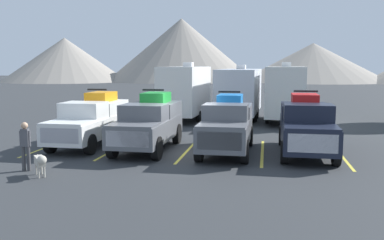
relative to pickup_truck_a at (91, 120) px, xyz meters
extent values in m
plane|color=#2D3033|center=(4.71, -1.12, -1.16)|extent=(240.00, 240.00, 0.00)
cube|color=white|center=(0.00, -0.26, -0.29)|extent=(1.99, 5.67, 0.87)
cube|color=white|center=(-0.02, -2.30, 0.18)|extent=(1.88, 1.60, 0.08)
cube|color=white|center=(-0.01, -0.77, 0.52)|extent=(1.84, 1.49, 0.75)
cube|color=slate|center=(-0.01, -1.36, 0.55)|extent=(1.71, 0.23, 0.55)
cube|color=white|center=(0.01, 1.26, 0.45)|extent=(1.93, 2.62, 0.62)
cube|color=silver|center=(-0.03, -3.06, -0.25)|extent=(1.65, 0.08, 0.61)
cylinder|color=black|center=(0.87, -2.20, -0.73)|extent=(0.29, 0.86, 0.86)
cylinder|color=black|center=(-0.91, -2.18, -0.73)|extent=(0.29, 0.86, 0.86)
cylinder|color=black|center=(0.91, 1.65, -0.73)|extent=(0.29, 0.86, 0.86)
cylinder|color=black|center=(-0.87, 1.67, -0.73)|extent=(0.29, 0.86, 0.86)
cube|color=orange|center=(0.01, 1.26, 0.99)|extent=(1.08, 1.68, 0.45)
cylinder|color=black|center=(0.44, 0.69, 0.99)|extent=(0.18, 0.44, 0.44)
cylinder|color=black|center=(-0.43, 0.69, 0.99)|extent=(0.18, 0.44, 0.44)
cylinder|color=black|center=(0.45, 1.83, 0.99)|extent=(0.18, 0.44, 0.44)
cylinder|color=black|center=(-0.42, 1.84, 0.99)|extent=(0.18, 0.44, 0.44)
cube|color=black|center=(0.01, 0.79, 1.37)|extent=(0.97, 0.09, 0.08)
cube|color=#595B60|center=(2.96, -0.88, -0.26)|extent=(2.04, 5.36, 0.87)
cube|color=#595B60|center=(2.94, -2.80, 0.22)|extent=(1.92, 1.52, 0.08)
cube|color=#595B60|center=(2.96, -1.36, 0.54)|extent=(1.88, 1.41, 0.71)
cube|color=slate|center=(2.95, -1.91, 0.57)|extent=(1.75, 0.22, 0.53)
cube|color=#595B60|center=(2.98, 0.57, 0.50)|extent=(1.97, 2.48, 0.64)
cube|color=silver|center=(2.94, -3.52, -0.21)|extent=(1.69, 0.08, 0.61)
cylinder|color=black|center=(3.86, -2.70, -0.69)|extent=(0.29, 0.94, 0.94)
cylinder|color=black|center=(2.03, -2.68, -0.69)|extent=(0.29, 0.94, 0.94)
cylinder|color=black|center=(3.89, 0.93, -0.69)|extent=(0.29, 0.94, 0.94)
cylinder|color=black|center=(2.07, 0.95, -0.69)|extent=(0.29, 0.94, 0.94)
cube|color=green|center=(2.98, 0.57, 1.04)|extent=(1.11, 1.58, 0.45)
cylinder|color=black|center=(3.42, 0.02, 1.04)|extent=(0.18, 0.44, 0.44)
cylinder|color=black|center=(2.53, 0.03, 1.04)|extent=(0.18, 0.44, 0.44)
cylinder|color=black|center=(3.43, 1.10, 1.04)|extent=(0.18, 0.44, 0.44)
cylinder|color=black|center=(2.54, 1.11, 1.04)|extent=(0.18, 0.44, 0.44)
cube|color=black|center=(2.97, 0.13, 1.42)|extent=(0.99, 0.09, 0.08)
cube|color=#595B60|center=(6.43, -0.93, -0.23)|extent=(1.96, 5.24, 0.95)
cube|color=#595B60|center=(6.41, -2.81, 0.29)|extent=(1.84, 1.48, 0.08)
cube|color=#595B60|center=(6.42, -1.40, 0.61)|extent=(1.80, 1.38, 0.72)
cube|color=slate|center=(6.42, -1.95, 0.64)|extent=(1.68, 0.22, 0.53)
cube|color=#595B60|center=(6.44, 0.48, 0.51)|extent=(1.89, 2.42, 0.52)
cube|color=silver|center=(6.40, -3.51, -0.18)|extent=(1.62, 0.08, 0.67)
cylinder|color=black|center=(7.29, -2.72, -0.71)|extent=(0.29, 0.91, 0.91)
cylinder|color=black|center=(5.53, -2.70, -0.71)|extent=(0.29, 0.91, 0.91)
cylinder|color=black|center=(7.32, 0.83, -0.71)|extent=(0.29, 0.91, 0.91)
cylinder|color=black|center=(5.57, 0.85, -0.71)|extent=(0.29, 0.91, 0.91)
cube|color=blue|center=(6.44, 0.48, 1.00)|extent=(1.06, 1.55, 0.45)
cylinder|color=black|center=(6.87, -0.06, 0.99)|extent=(0.18, 0.44, 0.44)
cylinder|color=black|center=(6.01, -0.05, 0.99)|extent=(0.18, 0.44, 0.44)
cylinder|color=black|center=(6.88, 1.00, 0.99)|extent=(0.18, 0.44, 0.44)
cylinder|color=black|center=(6.02, 1.01, 0.99)|extent=(0.18, 0.44, 0.44)
cube|color=black|center=(6.44, 0.04, 1.37)|extent=(0.95, 0.09, 0.08)
cube|color=black|center=(9.71, -0.58, -0.25)|extent=(2.09, 5.57, 0.96)
cube|color=black|center=(9.69, -2.58, 0.27)|extent=(1.97, 1.57, 0.08)
cube|color=black|center=(9.71, -1.08, 0.61)|extent=(1.93, 1.46, 0.76)
cube|color=slate|center=(9.70, -1.66, 0.65)|extent=(1.79, 0.23, 0.56)
cube|color=black|center=(9.73, 0.92, 0.52)|extent=(2.02, 2.57, 0.58)
cube|color=silver|center=(9.69, -3.32, -0.20)|extent=(1.73, 0.08, 0.67)
cylinder|color=black|center=(10.63, -2.48, -0.73)|extent=(0.29, 0.87, 0.87)
cylinder|color=black|center=(8.76, -2.46, -0.73)|extent=(0.29, 0.87, 0.87)
cylinder|color=black|center=(10.67, 1.30, -0.73)|extent=(0.29, 0.87, 0.87)
cylinder|color=black|center=(8.80, 1.32, -0.73)|extent=(0.29, 0.87, 0.87)
cube|color=red|center=(9.73, 0.92, 1.03)|extent=(1.14, 1.64, 0.45)
cylinder|color=black|center=(10.18, 0.35, 1.03)|extent=(0.18, 0.44, 0.44)
cylinder|color=black|center=(9.26, 0.36, 1.03)|extent=(0.18, 0.44, 0.44)
cylinder|color=black|center=(10.19, 1.47, 1.03)|extent=(0.18, 0.44, 0.44)
cylinder|color=black|center=(9.28, 1.48, 1.03)|extent=(0.18, 0.44, 0.44)
cube|color=black|center=(9.72, 0.46, 1.41)|extent=(1.02, 0.09, 0.08)
cube|color=gold|center=(-1.72, -0.57, -1.16)|extent=(0.12, 5.50, 0.01)
cube|color=gold|center=(1.50, -0.57, -1.16)|extent=(0.12, 5.50, 0.01)
cube|color=gold|center=(4.71, -0.57, -1.16)|extent=(0.12, 5.50, 0.01)
cube|color=gold|center=(7.92, -0.57, -1.16)|extent=(0.12, 5.50, 0.01)
cube|color=gold|center=(11.14, -0.57, -1.16)|extent=(0.12, 5.50, 0.01)
cube|color=white|center=(2.69, 9.30, 0.90)|extent=(2.63, 6.24, 3.06)
cube|color=#595960|center=(1.52, 9.35, 1.05)|extent=(0.31, 5.88, 0.24)
cube|color=silver|center=(2.74, 10.21, 2.57)|extent=(0.63, 0.73, 0.30)
cube|color=#333333|center=(2.51, 5.63, -0.84)|extent=(0.18, 1.20, 0.12)
cylinder|color=black|center=(3.73, 8.51, -0.78)|extent=(0.26, 0.77, 0.76)
cylinder|color=black|center=(1.59, 8.61, -0.78)|extent=(0.26, 0.77, 0.76)
cylinder|color=black|center=(3.80, 9.98, -0.78)|extent=(0.26, 0.77, 0.76)
cylinder|color=black|center=(1.66, 10.08, -0.78)|extent=(0.26, 0.77, 0.76)
cube|color=silver|center=(6.23, 10.34, 0.81)|extent=(2.84, 6.73, 2.89)
cube|color=#595960|center=(4.96, 10.40, 0.96)|extent=(0.34, 6.35, 0.24)
cube|color=silver|center=(6.28, 11.33, 2.41)|extent=(0.63, 0.73, 0.30)
cube|color=#333333|center=(6.03, 6.43, -0.84)|extent=(0.18, 1.20, 0.12)
cylinder|color=black|center=(7.34, 9.49, -0.78)|extent=(0.26, 0.77, 0.76)
cylinder|color=black|center=(5.03, 9.60, -0.78)|extent=(0.26, 0.77, 0.76)
cylinder|color=black|center=(7.42, 11.07, -0.78)|extent=(0.26, 0.77, 0.76)
cylinder|color=black|center=(5.11, 11.19, -0.78)|extent=(0.26, 0.77, 0.76)
cube|color=silver|center=(9.25, 9.31, 0.90)|extent=(2.66, 6.22, 3.06)
cube|color=#595960|center=(8.07, 9.37, 1.05)|extent=(0.31, 5.86, 0.24)
cube|color=silver|center=(9.30, 10.22, 2.58)|extent=(0.63, 0.73, 0.30)
cube|color=#333333|center=(9.07, 5.66, -0.84)|extent=(0.18, 1.20, 0.12)
cylinder|color=black|center=(10.30, 8.52, -0.78)|extent=(0.26, 0.77, 0.76)
cylinder|color=black|center=(8.13, 8.63, -0.78)|extent=(0.26, 0.77, 0.76)
cylinder|color=black|center=(10.37, 9.98, -0.78)|extent=(0.26, 0.77, 0.76)
cylinder|color=black|center=(8.21, 10.09, -0.78)|extent=(0.26, 0.77, 0.76)
cylinder|color=#3F3F42|center=(-0.14, -5.14, -0.72)|extent=(0.13, 0.13, 0.87)
cylinder|color=#3F3F42|center=(-0.32, -5.18, -0.72)|extent=(0.13, 0.13, 0.87)
cube|color=#4C4C51|center=(-0.23, -5.16, 0.02)|extent=(0.29, 0.25, 0.62)
sphere|color=tan|center=(-0.23, -5.16, 0.45)|extent=(0.24, 0.24, 0.24)
cylinder|color=#4C4C51|center=(-0.09, -5.13, -0.01)|extent=(0.10, 0.10, 0.56)
cylinder|color=#4C4C51|center=(-0.36, -5.19, -0.01)|extent=(0.10, 0.10, 0.56)
cube|color=beige|center=(0.62, -5.73, -0.64)|extent=(0.67, 0.74, 0.28)
sphere|color=beige|center=(0.88, -6.04, -0.53)|extent=(0.30, 0.30, 0.30)
cylinder|color=beige|center=(0.37, -5.42, -0.59)|extent=(0.13, 0.15, 0.20)
cylinder|color=beige|center=(0.85, -5.87, -0.97)|extent=(0.06, 0.06, 0.38)
cylinder|color=beige|center=(0.72, -5.99, -0.97)|extent=(0.06, 0.06, 0.38)
cylinder|color=beige|center=(0.53, -5.48, -0.97)|extent=(0.06, 0.06, 0.38)
cylinder|color=beige|center=(0.39, -5.59, -0.97)|extent=(0.06, 0.06, 0.38)
cone|color=gray|center=(-37.29, 72.22, 3.77)|extent=(28.12, 28.12, 9.86)
cone|color=gray|center=(-11.82, 80.24, 6.10)|extent=(35.17, 35.17, 14.51)
cone|color=gray|center=(18.38, 82.28, 3.18)|extent=(33.26, 33.26, 8.68)
camera|label=1|loc=(8.03, -18.46, 2.53)|focal=39.57mm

